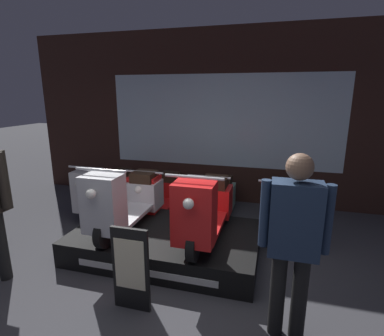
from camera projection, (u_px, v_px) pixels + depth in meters
ground_plane at (165, 303)px, 3.03m from camera, size 30.00×30.00×0.00m
shop_wall_back at (222, 118)px, 5.58m from camera, size 7.82×0.09×3.20m
display_platform at (166, 242)px, 3.93m from camera, size 2.37×1.39×0.32m
scooter_display_left at (126, 200)px, 3.92m from camera, size 0.61×1.60×0.94m
scooter_display_right at (206, 208)px, 3.64m from camera, size 0.61×1.60×0.94m
scooter_backrow_0 at (107, 190)px, 5.33m from camera, size 0.61×1.60×0.94m
scooter_backrow_1 at (158, 195)px, 5.08m from camera, size 0.61×1.60×0.94m
scooter_backrow_2 at (216, 200)px, 4.82m from camera, size 0.61×1.60×0.94m
scooter_backrow_3 at (279, 206)px, 4.56m from camera, size 0.61×1.60×0.94m
person_right_browsing at (294, 236)px, 2.41m from camera, size 0.55×0.22×1.62m
price_sign_board at (131, 269)px, 2.85m from camera, size 0.37×0.04×0.86m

